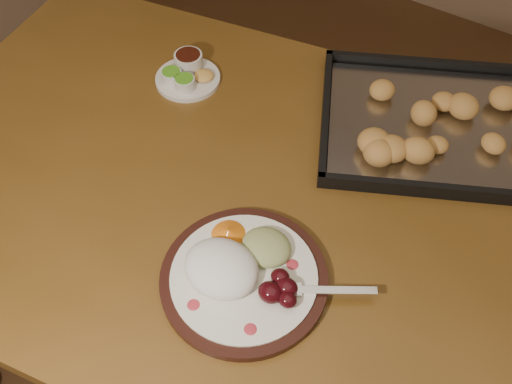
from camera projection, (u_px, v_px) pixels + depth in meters
The scene contains 4 objects.
dining_table at pixel (269, 227), 1.13m from camera, with size 1.63×1.14×0.75m.
dinner_plate at pixel (241, 272), 0.93m from camera, with size 0.34×0.28×0.06m.
condiment_saucer at pixel (187, 74), 1.24m from camera, with size 0.14×0.14×0.05m.
baking_tray at pixel (445, 123), 1.15m from camera, with size 0.61×0.55×0.05m.
Camera 1 is at (0.06, -0.40, 1.59)m, focal length 40.00 mm.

